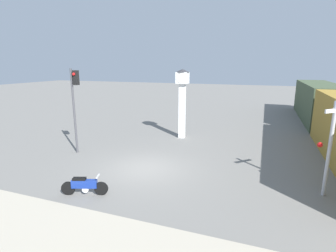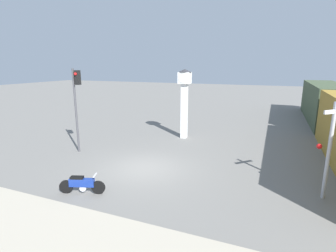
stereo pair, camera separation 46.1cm
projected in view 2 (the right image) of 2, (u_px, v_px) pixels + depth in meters
name	position (u px, v px, depth m)	size (l,w,h in m)	color
ground_plane	(145.00, 168.00, 13.17)	(120.00, 120.00, 0.00)	slate
motorcycle	(82.00, 184.00, 10.52)	(1.79, 0.74, 0.82)	black
clock_tower	(184.00, 94.00, 18.04)	(0.93, 0.93, 4.80)	white
traffic_light	(77.00, 96.00, 14.93)	(0.50, 0.35, 4.89)	#47474C
railroad_crossing_signal	(330.00, 147.00, 9.80)	(0.90, 0.82, 3.78)	#B7B7BC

